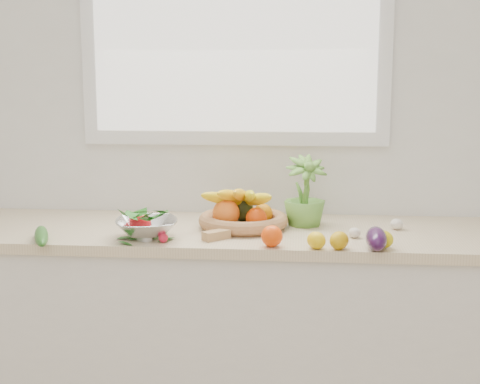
# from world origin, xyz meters

# --- Properties ---
(back_wall) EXTENTS (4.50, 0.02, 2.70)m
(back_wall) POSITION_xyz_m (0.00, 2.25, 1.35)
(back_wall) COLOR white
(back_wall) RESTS_ON ground
(counter_cabinet) EXTENTS (2.20, 0.58, 0.86)m
(counter_cabinet) POSITION_xyz_m (0.00, 1.95, 0.43)
(counter_cabinet) COLOR silver
(counter_cabinet) RESTS_ON ground
(countertop) EXTENTS (2.24, 0.62, 0.04)m
(countertop) POSITION_xyz_m (0.00, 1.95, 0.88)
(countertop) COLOR beige
(countertop) RESTS_ON counter_cabinet
(window_frame) EXTENTS (1.30, 0.03, 1.10)m
(window_frame) POSITION_xyz_m (0.00, 2.23, 1.75)
(window_frame) COLOR white
(window_frame) RESTS_ON back_wall
(window_pane) EXTENTS (1.18, 0.01, 0.98)m
(window_pane) POSITION_xyz_m (0.00, 2.21, 1.75)
(window_pane) COLOR white
(window_pane) RESTS_ON window_frame
(orange_loose) EXTENTS (0.09, 0.09, 0.08)m
(orange_loose) POSITION_xyz_m (0.18, 1.69, 0.94)
(orange_loose) COLOR #FF4908
(orange_loose) RESTS_ON countertop
(lemon_a) EXTENTS (0.09, 0.10, 0.06)m
(lemon_a) POSITION_xyz_m (0.34, 1.67, 0.93)
(lemon_a) COLOR yellow
(lemon_a) RESTS_ON countertop
(lemon_b) EXTENTS (0.09, 0.10, 0.06)m
(lemon_b) POSITION_xyz_m (0.42, 1.67, 0.93)
(lemon_b) COLOR #D09A0B
(lemon_b) RESTS_ON countertop
(lemon_c) EXTENTS (0.10, 0.10, 0.06)m
(lemon_c) POSITION_xyz_m (0.57, 1.70, 0.93)
(lemon_c) COLOR #DBC50B
(lemon_c) RESTS_ON countertop
(apple) EXTENTS (0.11, 0.11, 0.09)m
(apple) POSITION_xyz_m (-0.32, 1.81, 0.94)
(apple) COLOR red
(apple) RESTS_ON countertop
(ginger) EXTENTS (0.11, 0.10, 0.03)m
(ginger) POSITION_xyz_m (-0.02, 1.77, 0.92)
(ginger) COLOR tan
(ginger) RESTS_ON countertop
(garlic_a) EXTENTS (0.06, 0.06, 0.05)m
(garlic_a) POSITION_xyz_m (0.10, 1.89, 0.92)
(garlic_a) COLOR silver
(garlic_a) RESTS_ON countertop
(garlic_b) EXTENTS (0.06, 0.06, 0.04)m
(garlic_b) POSITION_xyz_m (0.66, 1.99, 0.92)
(garlic_b) COLOR white
(garlic_b) RESTS_ON countertop
(garlic_c) EXTENTS (0.05, 0.05, 0.04)m
(garlic_c) POSITION_xyz_m (0.49, 1.84, 0.92)
(garlic_c) COLOR white
(garlic_c) RESTS_ON countertop
(eggplant) EXTENTS (0.08, 0.19, 0.08)m
(eggplant) POSITION_xyz_m (0.55, 1.68, 0.94)
(eggplant) COLOR #2F0F37
(eggplant) RESTS_ON countertop
(cucumber) EXTENTS (0.14, 0.26, 0.05)m
(cucumber) POSITION_xyz_m (-0.65, 1.67, 0.92)
(cucumber) COLOR #285519
(cucumber) RESTS_ON countertop
(radish) EXTENTS (0.04, 0.04, 0.03)m
(radish) POSITION_xyz_m (-0.21, 1.71, 0.92)
(radish) COLOR red
(radish) RESTS_ON countertop
(potted_herb) EXTENTS (0.22, 0.22, 0.30)m
(potted_herb) POSITION_xyz_m (0.30, 2.03, 1.03)
(potted_herb) COLOR #609C38
(potted_herb) RESTS_ON countertop
(fruit_basket) EXTENTS (0.39, 0.39, 0.18)m
(fruit_basket) POSITION_xyz_m (0.06, 1.96, 0.95)
(fruit_basket) COLOR #AF774E
(fruit_basket) RESTS_ON countertop
(colander_with_spinach) EXTENTS (0.28, 0.28, 0.12)m
(colander_with_spinach) POSITION_xyz_m (-0.28, 1.76, 0.96)
(colander_with_spinach) COLOR silver
(colander_with_spinach) RESTS_ON countertop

